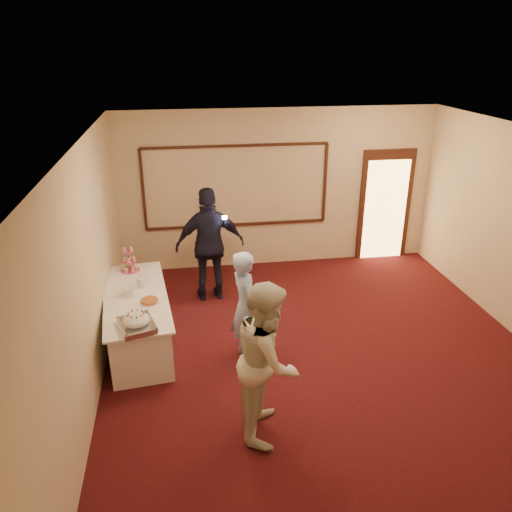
{
  "coord_description": "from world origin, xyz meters",
  "views": [
    {
      "loc": [
        -1.87,
        -5.47,
        4.07
      ],
      "look_at": [
        -0.79,
        1.22,
        1.15
      ],
      "focal_mm": 35.0,
      "sensor_mm": 36.0,
      "label": 1
    }
  ],
  "objects_px": {
    "woman": "(268,359)",
    "guest": "(210,245)",
    "tart": "(150,301)",
    "cupcake_stand": "(129,262)",
    "plate_stack_a": "(130,291)",
    "buffet_table": "(138,319)",
    "plate_stack_b": "(142,282)",
    "pavlova_tray": "(137,322)",
    "man": "(246,307)"
  },
  "relations": [
    {
      "from": "woman",
      "to": "guest",
      "type": "distance_m",
      "value": 3.27
    },
    {
      "from": "tart",
      "to": "woman",
      "type": "relative_size",
      "value": 0.15
    },
    {
      "from": "cupcake_stand",
      "to": "plate_stack_a",
      "type": "xyz_separation_m",
      "value": [
        0.06,
        -0.87,
        -0.08
      ]
    },
    {
      "from": "buffet_table",
      "to": "cupcake_stand",
      "type": "relative_size",
      "value": 5.43
    },
    {
      "from": "buffet_table",
      "to": "plate_stack_a",
      "type": "xyz_separation_m",
      "value": [
        -0.07,
        0.0,
        0.46
      ]
    },
    {
      "from": "plate_stack_b",
      "to": "woman",
      "type": "bearing_deg",
      "value": -57.68
    },
    {
      "from": "tart",
      "to": "woman",
      "type": "bearing_deg",
      "value": -52.98
    },
    {
      "from": "guest",
      "to": "buffet_table",
      "type": "bearing_deg",
      "value": 43.31
    },
    {
      "from": "cupcake_stand",
      "to": "plate_stack_a",
      "type": "bearing_deg",
      "value": -86.17
    },
    {
      "from": "pavlova_tray",
      "to": "cupcake_stand",
      "type": "distance_m",
      "value": 1.78
    },
    {
      "from": "pavlova_tray",
      "to": "plate_stack_a",
      "type": "height_order",
      "value": "pavlova_tray"
    },
    {
      "from": "buffet_table",
      "to": "plate_stack_b",
      "type": "xyz_separation_m",
      "value": [
        0.09,
        0.27,
        0.46
      ]
    },
    {
      "from": "buffet_table",
      "to": "pavlova_tray",
      "type": "bearing_deg",
      "value": -85.1
    },
    {
      "from": "cupcake_stand",
      "to": "woman",
      "type": "bearing_deg",
      "value": -59.95
    },
    {
      "from": "cupcake_stand",
      "to": "woman",
      "type": "height_order",
      "value": "woman"
    },
    {
      "from": "tart",
      "to": "woman",
      "type": "xyz_separation_m",
      "value": [
        1.33,
        -1.76,
        0.12
      ]
    },
    {
      "from": "plate_stack_a",
      "to": "guest",
      "type": "distance_m",
      "value": 1.75
    },
    {
      "from": "tart",
      "to": "guest",
      "type": "relative_size",
      "value": 0.14
    },
    {
      "from": "cupcake_stand",
      "to": "woman",
      "type": "distance_m",
      "value": 3.33
    },
    {
      "from": "plate_stack_a",
      "to": "tart",
      "type": "xyz_separation_m",
      "value": [
        0.28,
        -0.25,
        -0.05
      ]
    },
    {
      "from": "pavlova_tray",
      "to": "tart",
      "type": "distance_m",
      "value": 0.66
    },
    {
      "from": "plate_stack_a",
      "to": "man",
      "type": "xyz_separation_m",
      "value": [
        1.56,
        -0.63,
        -0.04
      ]
    },
    {
      "from": "plate_stack_b",
      "to": "woman",
      "type": "relative_size",
      "value": 0.1
    },
    {
      "from": "buffet_table",
      "to": "man",
      "type": "xyz_separation_m",
      "value": [
        1.48,
        -0.63,
        0.42
      ]
    },
    {
      "from": "buffet_table",
      "to": "plate_stack_b",
      "type": "height_order",
      "value": "plate_stack_b"
    },
    {
      "from": "plate_stack_b",
      "to": "tart",
      "type": "bearing_deg",
      "value": -77.35
    },
    {
      "from": "woman",
      "to": "buffet_table",
      "type": "bearing_deg",
      "value": 52.05
    },
    {
      "from": "plate_stack_a",
      "to": "buffet_table",
      "type": "bearing_deg",
      "value": -0.81
    },
    {
      "from": "woman",
      "to": "guest",
      "type": "relative_size",
      "value": 0.94
    },
    {
      "from": "plate_stack_a",
      "to": "woman",
      "type": "relative_size",
      "value": 0.1
    },
    {
      "from": "plate_stack_b",
      "to": "pavlova_tray",
      "type": "bearing_deg",
      "value": -90.74
    },
    {
      "from": "cupcake_stand",
      "to": "guest",
      "type": "distance_m",
      "value": 1.34
    },
    {
      "from": "tart",
      "to": "cupcake_stand",
      "type": "bearing_deg",
      "value": 106.86
    },
    {
      "from": "buffet_table",
      "to": "plate_stack_a",
      "type": "distance_m",
      "value": 0.46
    },
    {
      "from": "pavlova_tray",
      "to": "plate_stack_a",
      "type": "distance_m",
      "value": 0.91
    },
    {
      "from": "pavlova_tray",
      "to": "guest",
      "type": "xyz_separation_m",
      "value": [
        1.08,
        2.13,
        0.12
      ]
    },
    {
      "from": "plate_stack_a",
      "to": "man",
      "type": "height_order",
      "value": "man"
    },
    {
      "from": "plate_stack_a",
      "to": "tart",
      "type": "height_order",
      "value": "plate_stack_a"
    },
    {
      "from": "cupcake_stand",
      "to": "plate_stack_b",
      "type": "bearing_deg",
      "value": -69.6
    },
    {
      "from": "guest",
      "to": "tart",
      "type": "bearing_deg",
      "value": 53.86
    },
    {
      "from": "tart",
      "to": "man",
      "type": "height_order",
      "value": "man"
    },
    {
      "from": "man",
      "to": "guest",
      "type": "relative_size",
      "value": 0.83
    },
    {
      "from": "cupcake_stand",
      "to": "plate_stack_a",
      "type": "height_order",
      "value": "cupcake_stand"
    },
    {
      "from": "plate_stack_a",
      "to": "woman",
      "type": "height_order",
      "value": "woman"
    },
    {
      "from": "pavlova_tray",
      "to": "tart",
      "type": "relative_size",
      "value": 2.24
    },
    {
      "from": "plate_stack_b",
      "to": "man",
      "type": "bearing_deg",
      "value": -33.11
    },
    {
      "from": "plate_stack_a",
      "to": "man",
      "type": "distance_m",
      "value": 1.68
    },
    {
      "from": "plate_stack_b",
      "to": "man",
      "type": "height_order",
      "value": "man"
    },
    {
      "from": "plate_stack_a",
      "to": "cupcake_stand",
      "type": "bearing_deg",
      "value": 93.83
    },
    {
      "from": "tart",
      "to": "man",
      "type": "distance_m",
      "value": 1.33
    }
  ]
}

